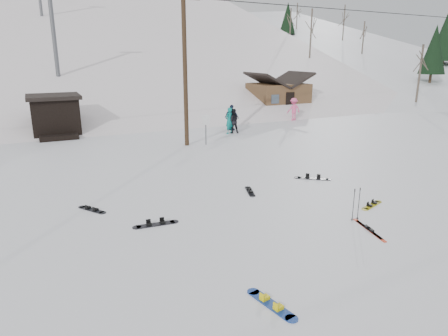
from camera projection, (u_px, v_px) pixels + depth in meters
name	position (u px, v px, depth m)	size (l,w,h in m)	color
ground	(290.00, 247.00, 11.58)	(200.00, 200.00, 0.00)	white
ski_slope	(86.00, 169.00, 62.65)	(60.00, 75.00, 45.00)	white
ridge_right	(304.00, 146.00, 73.70)	(34.00, 85.00, 36.00)	white
treeline_right	(328.00, 89.00, 62.89)	(20.00, 60.00, 10.00)	black
treeline_crest	(63.00, 80.00, 86.26)	(50.00, 6.00, 10.00)	black
utility_pole	(185.00, 67.00, 23.27)	(2.00, 0.26, 9.00)	#3A2819
trail_sign	(206.00, 124.00, 24.30)	(0.50, 0.09, 1.85)	#595B60
lift_hut	(55.00, 115.00, 27.33)	(3.40, 4.10, 2.75)	black
lift_tower_near	(53.00, 24.00, 33.82)	(2.20, 0.36, 8.00)	#595B60
cabin	(278.00, 96.00, 38.19)	(5.39, 4.40, 3.77)	brown
hero_snowboard	(271.00, 304.00, 8.91)	(0.53, 1.50, 0.11)	navy
hero_skis	(369.00, 229.00, 12.71)	(0.51, 1.76, 0.09)	#B52C12
ski_poles	(356.00, 204.00, 13.30)	(0.31, 0.08, 1.14)	black
board_scatter_a	(156.00, 224.00, 13.10)	(1.53, 0.37, 0.11)	black
board_scatter_b	(92.00, 209.00, 14.34)	(0.85, 1.15, 0.09)	black
board_scatter_d	(313.00, 178.00, 17.92)	(1.38, 1.16, 0.12)	black
board_scatter_e	(372.00, 205.00, 14.77)	(1.28, 0.62, 0.09)	gold
board_scatter_f	(250.00, 191.00, 16.24)	(0.57, 1.24, 0.09)	black
skier_teal	(229.00, 121.00, 27.88)	(0.67, 0.44, 1.83)	#0C7872
skier_dark	(233.00, 121.00, 28.08)	(0.84, 0.65, 1.72)	black
skier_pink	(294.00, 109.00, 33.49)	(1.21, 0.69, 1.87)	#EE548B
skier_navy	(232.00, 118.00, 29.07)	(1.10, 0.46, 1.87)	#1A2542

